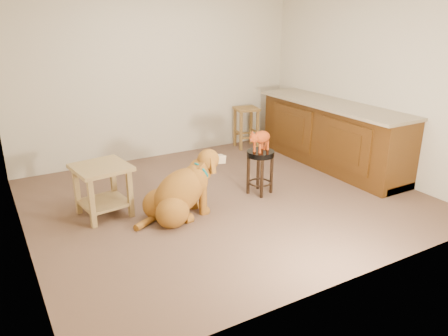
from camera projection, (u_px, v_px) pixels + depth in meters
floor at (226, 199)px, 5.32m from camera, size 4.50×4.00×0.01m
room_shell at (226, 58)px, 4.75m from camera, size 4.54×4.04×2.62m
cabinet_run at (331, 137)px, 6.33m from camera, size 0.70×2.56×0.94m
padded_stool at (260, 163)px, 5.36m from camera, size 0.36×0.36×0.55m
wood_stool at (246, 127)px, 7.24m from camera, size 0.43×0.43×0.67m
side_table at (102, 183)px, 4.78m from camera, size 0.63×0.63×0.59m
golden_retriever at (180, 193)px, 4.77m from camera, size 1.20×0.64×0.76m
tabby_kitten at (260, 138)px, 5.24m from camera, size 0.44×0.30×0.31m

